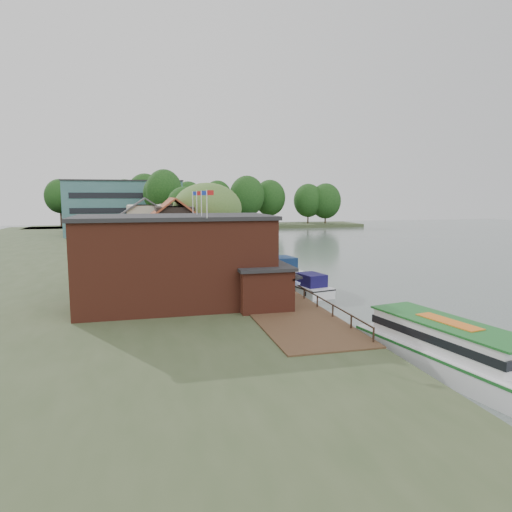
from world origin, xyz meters
TOP-DOWN VIEW (x-y plane):
  - ground at (0.00, 0.00)m, footprint 260.00×260.00m
  - land_bank at (-30.00, 35.00)m, footprint 50.00×140.00m
  - quay_deck at (-8.00, 10.00)m, footprint 6.00×50.00m
  - quay_rail at (-5.30, 10.50)m, footprint 0.20×49.00m
  - pub at (-14.00, -1.00)m, footprint 20.00×11.00m
  - hotel_block at (-22.00, 70.00)m, footprint 25.40×12.40m
  - cottage_a at (-15.00, 14.00)m, footprint 8.60×7.60m
  - cottage_b at (-18.00, 24.00)m, footprint 9.60×8.60m
  - cottage_c at (-14.00, 33.00)m, footprint 7.60×7.60m
  - willow at (-10.50, 19.00)m, footprint 8.60×8.60m
  - umbrella_0 at (-7.56, -4.11)m, footprint 2.33×2.33m
  - umbrella_1 at (-7.99, -1.79)m, footprint 2.00×2.00m
  - umbrella_2 at (-7.60, 2.55)m, footprint 2.03×2.03m
  - umbrella_3 at (-7.30, 5.70)m, footprint 2.17×2.17m
  - umbrella_4 at (-7.28, 8.57)m, footprint 1.97×1.97m
  - cruiser_0 at (-2.88, 5.26)m, footprint 4.92×9.67m
  - cruiser_1 at (-2.63, 15.43)m, footprint 4.96×10.98m
  - cruiser_2 at (-2.11, 25.80)m, footprint 6.30×10.74m
  - tour_boat at (-2.00, -17.17)m, footprint 6.14×13.69m
  - swan at (-1.65, -11.51)m, footprint 0.44×0.44m
  - bank_tree_0 at (-11.26, 42.29)m, footprint 6.04×6.04m
  - bank_tree_1 at (-14.23, 49.79)m, footprint 6.69×6.69m
  - bank_tree_2 at (-14.91, 59.15)m, footprint 6.32×6.32m
  - bank_tree_3 at (-17.47, 76.33)m, footprint 8.43×8.43m
  - bank_tree_4 at (-12.87, 87.13)m, footprint 7.99×7.99m
  - bank_tree_5 at (-15.69, 95.02)m, footprint 8.83×8.83m

SIDE VIEW (x-z plane):
  - ground at x=0.00m, z-range 0.00..0.00m
  - swan at x=-1.65m, z-range 0.00..0.44m
  - land_bank at x=-30.00m, z-range 0.00..1.00m
  - quay_deck at x=-8.00m, z-range 1.00..1.10m
  - cruiser_0 at x=-2.88m, z-range 0.00..2.21m
  - cruiser_2 at x=-2.11m, z-range 0.00..2.49m
  - cruiser_1 at x=-2.63m, z-range 0.00..2.60m
  - tour_boat at x=-2.00m, z-range 0.00..2.88m
  - quay_rail at x=-5.30m, z-range 1.00..2.00m
  - umbrella_0 at x=-7.56m, z-range 1.10..3.48m
  - umbrella_1 at x=-7.99m, z-range 1.10..3.48m
  - umbrella_2 at x=-7.60m, z-range 1.10..3.48m
  - umbrella_3 at x=-7.30m, z-range 1.10..3.48m
  - umbrella_4 at x=-7.28m, z-range 1.10..3.48m
  - pub at x=-14.00m, z-range 1.00..8.30m
  - cottage_a at x=-15.00m, z-range 1.00..9.50m
  - cottage_b at x=-18.00m, z-range 1.00..9.50m
  - cottage_c at x=-14.00m, z-range 1.00..9.50m
  - bank_tree_0 at x=-11.26m, z-range 1.00..11.42m
  - willow at x=-10.50m, z-range 1.00..11.43m
  - bank_tree_4 at x=-12.87m, z-range 1.00..13.20m
  - hotel_block at x=-22.00m, z-range 1.00..13.30m
  - bank_tree_5 at x=-15.69m, z-range 1.00..13.66m
  - bank_tree_2 at x=-14.91m, z-range 1.00..13.94m
  - bank_tree_1 at x=-14.23m, z-range 1.00..14.75m
  - bank_tree_3 at x=-17.47m, z-range 1.00..15.21m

